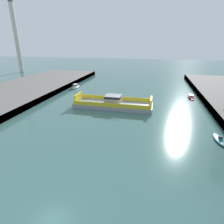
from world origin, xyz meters
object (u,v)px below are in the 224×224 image
at_px(moored_boat_mid_right, 76,86).
at_px(smokestack_distant_a, 16,35).
at_px(moored_boat_near_left, 191,97).
at_px(moored_boat_near_right, 220,140).
at_px(chain_ferry, 113,103).

bearing_deg(moored_boat_mid_right, smokestack_distant_a, 147.12).
distance_m(moored_boat_near_left, smokestack_distant_a, 101.20).
xyz_separation_m(moored_boat_near_right, moored_boat_mid_right, (-43.72, 34.27, 0.36)).
bearing_deg(smokestack_distant_a, moored_boat_near_left, -21.83).
height_order(chain_ferry, moored_boat_near_right, chain_ferry).
relative_size(moored_boat_near_right, moored_boat_mid_right, 0.90).
bearing_deg(chain_ferry, moored_boat_near_right, -31.51).
bearing_deg(moored_boat_near_right, moored_boat_mid_right, 141.91).
height_order(moored_boat_mid_right, smokestack_distant_a, smokestack_distant_a).
relative_size(chain_ferry, moored_boat_mid_right, 3.67).
distance_m(moored_boat_near_left, moored_boat_near_right, 29.04).
distance_m(moored_boat_mid_right, smokestack_distant_a, 61.68).
bearing_deg(smokestack_distant_a, moored_boat_near_right, -35.42).
bearing_deg(chain_ferry, moored_boat_near_left, 31.77).
height_order(moored_boat_near_left, smokestack_distant_a, smokestack_distant_a).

